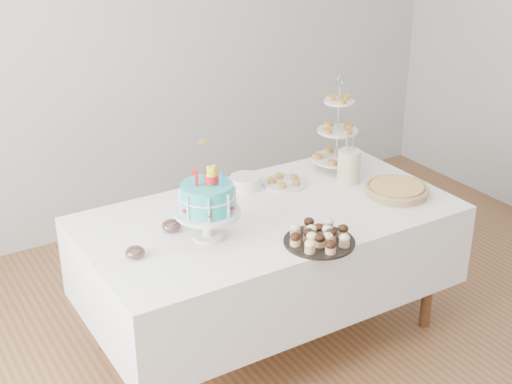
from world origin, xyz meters
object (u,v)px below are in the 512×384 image
table (269,251)px  pie (397,190)px  birthday_cake (208,214)px  tiered_stand (338,131)px  pastry_plate (285,182)px  plate_stack (246,182)px  utensil_pitcher (349,165)px  jam_bowl_a (135,253)px  cupcake_tray (319,236)px  jam_bowl_b (171,226)px

table → pie: pie is taller
table → birthday_cake: birthday_cake is taller
birthday_cake → tiered_stand: 1.11m
birthday_cake → pie: birthday_cake is taller
pie → pastry_plate: size_ratio=1.41×
table → plate_stack: bearing=80.5°
utensil_pitcher → jam_bowl_a: bearing=172.0°
jam_bowl_a → birthday_cake: bearing=-1.4°
cupcake_tray → tiered_stand: bearing=47.9°
jam_bowl_a → jam_bowl_b: size_ratio=0.95×
table → cupcake_tray: (0.03, -0.40, 0.27)m
birthday_cake → cupcake_tray: (0.42, -0.31, -0.09)m
pastry_plate → jam_bowl_b: jam_bowl_b is taller
pie → utensil_pitcher: bearing=112.8°
cupcake_tray → pastry_plate: (0.24, 0.65, -0.02)m
jam_bowl_b → table: bearing=-8.1°
tiered_stand → pastry_plate: bearing=-174.8°
plate_stack → utensil_pitcher: bearing=-23.4°
birthday_cake → pie: size_ratio=1.39×
pie → pastry_plate: (-0.44, 0.43, -0.02)m
table → cupcake_tray: bearing=-86.3°
birthday_cake → utensil_pitcher: (0.99, 0.18, -0.03)m
tiered_stand → table: bearing=-156.0°
jam_bowl_b → tiered_stand: bearing=10.4°
table → jam_bowl_a: size_ratio=20.94×
birthday_cake → table: bearing=36.7°
table → tiered_stand: (0.65, 0.29, 0.46)m
table → utensil_pitcher: 0.68m
plate_stack → jam_bowl_a: 0.92m
pastry_plate → table: bearing=-136.2°
plate_stack → cupcake_tray: bearing=-92.3°
table → birthday_cake: 0.54m
pie → tiered_stand: bearing=96.9°
table → utensil_pitcher: bearing=9.4°
birthday_cake → jam_bowl_b: bearing=150.4°
pastry_plate → utensil_pitcher: bearing=-25.6°
pie → jam_bowl_a: bearing=176.1°
utensil_pitcher → table: bearing=174.0°
utensil_pitcher → birthday_cake: bearing=175.2°
birthday_cake → utensil_pitcher: bearing=34.9°
jam_bowl_b → jam_bowl_a: bearing=-149.1°
pastry_plate → utensil_pitcher: 0.37m
table → birthday_cake: bearing=-167.7°
pie → jam_bowl_a: pie is taller
cupcake_tray → tiered_stand: tiered_stand is taller
birthday_cake → pastry_plate: bearing=51.5°
birthday_cake → pie: (1.10, -0.09, -0.10)m
tiered_stand → utensil_pitcher: size_ratio=1.94×
table → utensil_pitcher: utensil_pitcher is taller
tiered_stand → plate_stack: bearing=176.1°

